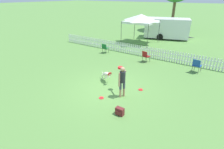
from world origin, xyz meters
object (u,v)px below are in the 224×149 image
(handler_person, at_px, (122,78))
(frisbee_near_handler, at_px, (141,90))
(leaping_dog, at_px, (106,74))
(backpack_on_grass, at_px, (120,111))
(folding_chair_center, at_px, (105,48))
(canopy_tent_main, at_px, (141,19))
(equipment_trailer, at_px, (167,28))
(folding_chair_green_right, at_px, (146,56))
(folding_chair_blue_left, at_px, (197,65))
(frisbee_near_dog, at_px, (101,98))

(handler_person, xyz_separation_m, frisbee_near_handler, (0.52, 1.08, -0.97))
(leaping_dog, bearing_deg, frisbee_near_handler, 125.18)
(handler_person, height_order, backpack_on_grass, handler_person)
(folding_chair_center, relative_size, canopy_tent_main, 0.28)
(handler_person, relative_size, equipment_trailer, 0.28)
(folding_chair_green_right, relative_size, equipment_trailer, 0.15)
(backpack_on_grass, height_order, folding_chair_blue_left, folding_chair_blue_left)
(leaping_dog, bearing_deg, canopy_tent_main, -136.83)
(handler_person, height_order, folding_chair_green_right, handler_person)
(canopy_tent_main, bearing_deg, frisbee_near_handler, -63.70)
(backpack_on_grass, relative_size, folding_chair_center, 0.44)
(handler_person, bearing_deg, frisbee_near_handler, 3.24)
(frisbee_near_handler, relative_size, equipment_trailer, 0.04)
(folding_chair_center, xyz_separation_m, equipment_trailer, (2.44, 8.58, 0.69))
(frisbee_near_dog, xyz_separation_m, equipment_trailer, (-1.73, 14.54, 1.17))
(handler_person, relative_size, backpack_on_grass, 4.38)
(frisbee_near_handler, distance_m, equipment_trailer, 13.11)
(handler_person, distance_m, backpack_on_grass, 1.72)
(leaping_dog, relative_size, backpack_on_grass, 3.14)
(handler_person, xyz_separation_m, folding_chair_center, (-4.88, 5.21, -0.49))
(leaping_dog, relative_size, frisbee_near_dog, 4.74)
(frisbee_near_handler, height_order, frisbee_near_dog, same)
(folding_chair_blue_left, bearing_deg, backpack_on_grass, 86.38)
(handler_person, bearing_deg, folding_chair_blue_left, 3.34)
(frisbee_near_handler, bearing_deg, folding_chair_blue_left, 64.47)
(canopy_tent_main, distance_m, equipment_trailer, 4.23)
(backpack_on_grass, xyz_separation_m, equipment_trailer, (-3.15, 15.14, 1.02))
(frisbee_near_dog, distance_m, folding_chair_green_right, 5.91)
(folding_chair_center, relative_size, folding_chair_green_right, 0.97)
(leaping_dog, height_order, canopy_tent_main, canopy_tent_main)
(frisbee_near_handler, bearing_deg, folding_chair_center, 142.55)
(handler_person, height_order, frisbee_near_handler, handler_person)
(folding_chair_center, bearing_deg, canopy_tent_main, -102.50)
(backpack_on_grass, distance_m, canopy_tent_main, 12.50)
(leaping_dog, height_order, folding_chair_blue_left, folding_chair_blue_left)
(leaping_dog, bearing_deg, folding_chair_blue_left, 165.68)
(handler_person, bearing_deg, backpack_on_grass, -123.10)
(frisbee_near_handler, distance_m, folding_chair_center, 6.82)
(folding_chair_center, height_order, folding_chair_green_right, folding_chair_green_right)
(handler_person, bearing_deg, equipment_trailer, 38.92)
(frisbee_near_handler, xyz_separation_m, folding_chair_blue_left, (1.94, 4.06, 0.54))
(handler_person, height_order, folding_chair_blue_left, handler_person)
(frisbee_near_handler, height_order, folding_chair_green_right, folding_chair_green_right)
(backpack_on_grass, bearing_deg, leaping_dog, 136.21)
(handler_person, distance_m, folding_chair_blue_left, 5.71)
(frisbee_near_dog, height_order, canopy_tent_main, canopy_tent_main)
(leaping_dog, distance_m, canopy_tent_main, 9.70)
(folding_chair_green_right, bearing_deg, frisbee_near_dog, 110.16)
(folding_chair_center, xyz_separation_m, canopy_tent_main, (0.97, 4.83, 1.98))
(frisbee_near_handler, xyz_separation_m, folding_chair_center, (-5.40, 4.13, 0.48))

